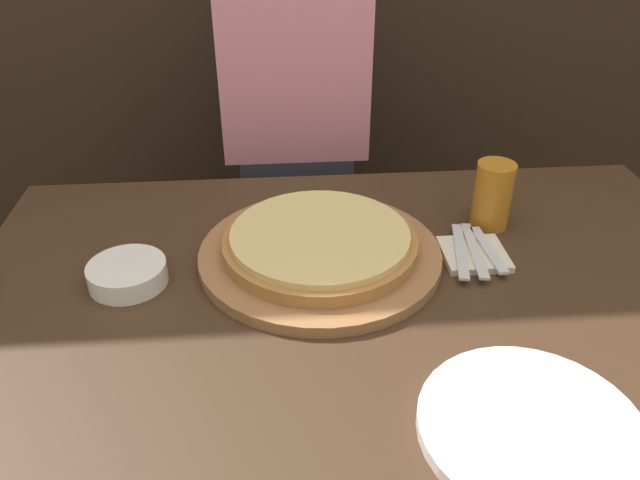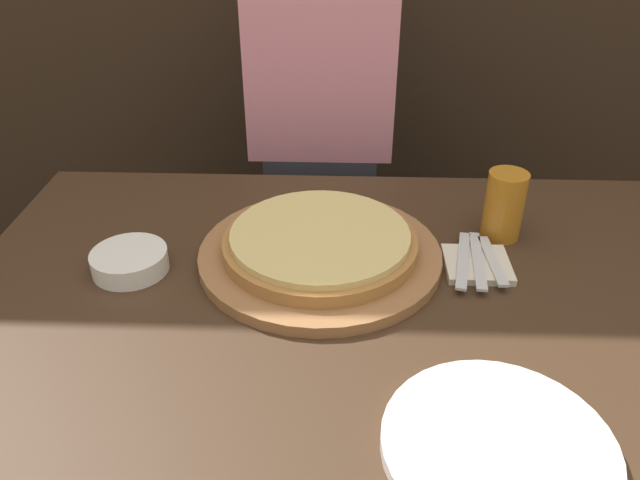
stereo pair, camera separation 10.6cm
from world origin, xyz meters
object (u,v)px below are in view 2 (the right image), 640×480
Objects in this scene: dinner_knife at (478,260)px; spoon at (493,260)px; beer_glass at (505,203)px; diner_person at (321,166)px; fork at (463,260)px; dinner_plate at (498,447)px; side_bowl at (130,261)px; pizza_on_board at (320,248)px.

spoon is (0.02, 0.00, 0.00)m from dinner_knife.
diner_person is (-0.35, 0.45, -0.15)m from beer_glass.
spoon is at bearing 0.00° from fork.
dinner_plate reaches higher than dinner_knife.
dinner_plate is 1.59× the size of fork.
beer_glass is at bearing 78.20° from dinner_plate.
fork is 0.02m from dinner_knife.
fork is 1.00× the size of dinner_knife.
dinner_plate is 2.17× the size of side_bowl.
dinner_plate is 0.39m from fork.
pizza_on_board reaches higher than fork.
beer_glass is 0.73× the size of fork.
dinner_plate is at bearing -100.08° from spoon.
spoon is at bearing -60.77° from diner_person.
dinner_plate is at bearing -75.61° from diner_person.
beer_glass is 0.85× the size of spoon.
dinner_knife is at bearing 83.53° from dinner_plate.
fork is (0.56, 0.03, -0.00)m from side_bowl.
fork and spoon have the same top height.
side_bowl is 0.67m from diner_person.
dinner_knife is at bearing -2.95° from pizza_on_board.
side_bowl is 0.10× the size of diner_person.
pizza_on_board is 3.27× the size of side_bowl.
dinner_plate is at bearing -92.81° from fork.
dinner_plate reaches higher than fork.
beer_glass is (0.33, 0.09, 0.04)m from pizza_on_board.
spoon is (-0.03, -0.11, -0.05)m from beer_glass.
beer_glass is 0.66m from side_bowl.
diner_person is at bearing 104.39° from dinner_plate.
diner_person is (-0.31, 0.56, -0.09)m from spoon.
side_bowl reaches higher than fork.
pizza_on_board is 0.55m from diner_person.
beer_glass is 0.51m from dinner_plate.
side_bowl is at bearing -172.21° from pizza_on_board.
side_bowl is (-0.54, 0.36, 0.01)m from dinner_plate.
fork is at bearing -128.32° from beer_glass.
fork is (0.02, 0.39, 0.01)m from dinner_plate.
pizza_on_board is at bearing 177.30° from spoon.
fork is at bearing 3.03° from side_bowl.
beer_glass is at bearing 72.12° from spoon.
dinner_knife is (0.02, 0.00, 0.00)m from fork.
spoon is (0.29, -0.01, -0.01)m from pizza_on_board.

